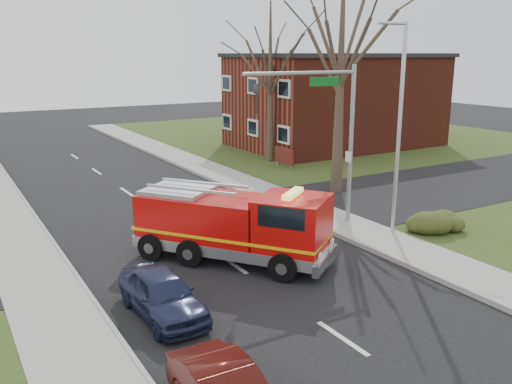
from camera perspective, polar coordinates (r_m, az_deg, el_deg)
ground at (r=19.31m, az=-2.45°, el=-7.60°), size 120.00×120.00×0.00m
sidewalk_right at (r=22.70m, az=11.48°, el=-4.28°), size 2.40×80.00×0.15m
sidewalk_left at (r=17.47m, az=-20.97°, el=-10.79°), size 2.40×80.00×0.15m
brick_building at (r=43.68m, az=8.37°, el=9.54°), size 15.40×10.40×7.25m
health_center_sign at (r=34.64m, az=2.97°, el=3.80°), size 0.12×2.00×1.40m
hedge_corner at (r=23.83m, az=18.17°, el=-2.55°), size 2.80×2.00×0.90m
bare_tree_near at (r=28.24m, az=8.97°, el=14.59°), size 6.00×6.00×12.00m
bare_tree_far at (r=36.43m, az=1.51°, el=13.21°), size 5.25×5.25×10.50m
traffic_signal_mast at (r=22.18m, az=7.54°, el=7.74°), size 5.29×0.18×6.80m
streetlight_pole at (r=22.01m, az=14.77°, el=6.93°), size 1.48×0.16×8.40m
fire_engine at (r=19.28m, az=-2.27°, el=-3.67°), size 5.97×6.89×2.76m
parked_car_maroon at (r=15.74m, az=-9.85°, el=-10.55°), size 1.65×3.85×1.29m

